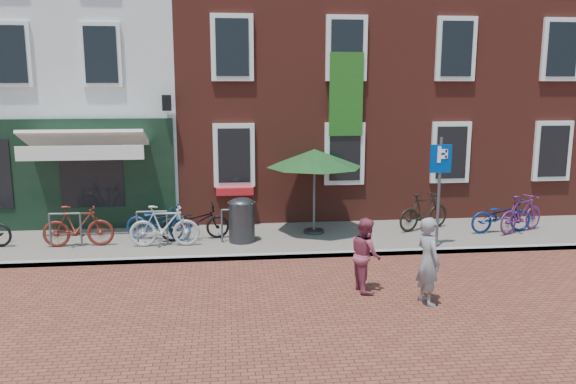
{
  "coord_description": "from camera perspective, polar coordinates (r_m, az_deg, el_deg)",
  "views": [
    {
      "loc": [
        0.26,
        -12.51,
        3.94
      ],
      "look_at": [
        1.73,
        0.9,
        1.37
      ],
      "focal_mm": 36.23,
      "sensor_mm": 36.0,
      "label": 1
    }
  ],
  "objects": [
    {
      "name": "building_brick_mid",
      "position": [
        19.61,
        -1.18,
        13.9
      ],
      "size": [
        6.0,
        8.0,
        10.0
      ],
      "primitive_type": "cube",
      "color": "maroon",
      "rests_on": "ground"
    },
    {
      "name": "boy",
      "position": [
        11.18,
        7.63,
        -6.1
      ],
      "size": [
        0.62,
        0.75,
        1.42
      ],
      "primitive_type": "imported",
      "rotation": [
        0.0,
        0.0,
        1.69
      ],
      "color": "#95394D",
      "rests_on": "ground"
    },
    {
      "name": "building_stucco",
      "position": [
        20.21,
        -21.79,
        11.64
      ],
      "size": [
        8.0,
        8.0,
        9.0
      ],
      "primitive_type": "cube",
      "color": "silver",
      "rests_on": "ground"
    },
    {
      "name": "ground",
      "position": [
        13.12,
        -7.13,
        -6.77
      ],
      "size": [
        80.0,
        80.0,
        0.0
      ],
      "primitive_type": "plane",
      "color": "brown"
    },
    {
      "name": "litter_bin",
      "position": [
        14.11,
        -4.57,
        -2.52
      ],
      "size": [
        0.63,
        0.63,
        1.16
      ],
      "color": "#333235",
      "rests_on": "sidewalk"
    },
    {
      "name": "bicycle_6",
      "position": [
        15.94,
        20.19,
        -2.17
      ],
      "size": [
        1.75,
        0.78,
        0.89
      ],
      "primitive_type": "imported",
      "rotation": [
        0.0,
        0.0,
        1.69
      ],
      "color": "navy",
      "rests_on": "sidewalk"
    },
    {
      "name": "bicycle_2",
      "position": [
        14.6,
        -12.61,
        -2.91
      ],
      "size": [
        1.79,
        1.08,
        0.89
      ],
      "primitive_type": "imported",
      "rotation": [
        0.0,
        0.0,
        1.26
      ],
      "color": "navy",
      "rests_on": "sidewalk"
    },
    {
      "name": "parasol",
      "position": [
        14.64,
        2.61,
        3.67
      ],
      "size": [
        2.43,
        2.43,
        2.27
      ],
      "color": "#4C4C4F",
      "rests_on": "sidewalk"
    },
    {
      "name": "bicycle_5",
      "position": [
        15.61,
        13.19,
        -1.86
      ],
      "size": [
        1.69,
        1.08,
        0.99
      ],
      "primitive_type": "imported",
      "rotation": [
        0.0,
        0.0,
        1.98
      ],
      "color": "black",
      "rests_on": "sidewalk"
    },
    {
      "name": "sidewalk",
      "position": [
        14.56,
        -3.11,
        -4.71
      ],
      "size": [
        24.0,
        3.0,
        0.1
      ],
      "primitive_type": "cube",
      "color": "slate",
      "rests_on": "ground"
    },
    {
      "name": "building_brick_right",
      "position": [
        21.02,
        15.81,
        13.3
      ],
      "size": [
        6.0,
        8.0,
        10.0
      ],
      "primitive_type": "cube",
      "color": "maroon",
      "rests_on": "ground"
    },
    {
      "name": "bicycle_1",
      "position": [
        14.54,
        -19.9,
        -3.17
      ],
      "size": [
        1.65,
        0.48,
        0.99
      ],
      "primitive_type": "imported",
      "rotation": [
        0.0,
        0.0,
        1.58
      ],
      "color": "maroon",
      "rests_on": "sidewalk"
    },
    {
      "name": "bicycle_7",
      "position": [
        16.12,
        21.92,
        -1.97
      ],
      "size": [
        1.68,
        1.14,
        0.99
      ],
      "primitive_type": "imported",
      "rotation": [
        0.0,
        0.0,
        2.03
      ],
      "color": "#561C4D",
      "rests_on": "sidewalk"
    },
    {
      "name": "parking_sign",
      "position": [
        13.83,
        14.67,
        1.56
      ],
      "size": [
        0.5,
        0.08,
        2.59
      ],
      "color": "#4C4C4F",
      "rests_on": "sidewalk"
    },
    {
      "name": "woman",
      "position": [
        10.71,
        13.59,
        -6.58
      ],
      "size": [
        0.51,
        0.66,
        1.59
      ],
      "primitive_type": "imported",
      "rotation": [
        0.0,
        0.0,
        1.81
      ],
      "color": "gray",
      "rests_on": "ground"
    },
    {
      "name": "bicycle_3",
      "position": [
        14.0,
        -12.03,
        -3.28
      ],
      "size": [
        1.65,
        0.5,
        0.99
      ],
      "primitive_type": "imported",
      "rotation": [
        0.0,
        0.0,
        1.55
      ],
      "color": "#ADADB0",
      "rests_on": "sidewalk"
    },
    {
      "name": "bicycle_4",
      "position": [
        14.46,
        -9.13,
        -2.92
      ],
      "size": [
        1.76,
        0.84,
        0.89
      ],
      "primitive_type": "imported",
      "rotation": [
        0.0,
        0.0,
        1.73
      ],
      "color": "black",
      "rests_on": "sidewalk"
    }
  ]
}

